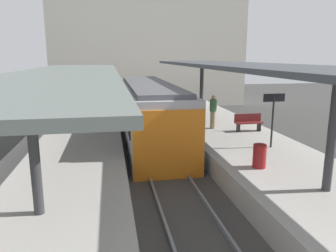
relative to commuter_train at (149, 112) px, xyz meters
name	(u,v)px	position (x,y,z in m)	size (l,w,h in m)	color
ground_plane	(163,172)	(0.00, -4.60, -1.73)	(80.00, 80.00, 0.00)	#383835
platform_left	(67,166)	(-3.80, -4.60, -1.23)	(4.40, 28.00, 1.00)	#ADA8A0
platform_right	(250,155)	(3.80, -4.60, -1.23)	(4.40, 28.00, 1.00)	#ADA8A0
track_ballast	(163,170)	(0.00, -4.60, -1.63)	(3.20, 28.00, 0.20)	#423F3D
rail_near_side	(146,167)	(-0.72, -4.60, -1.46)	(0.08, 28.00, 0.14)	slate
rail_far_side	(180,165)	(0.72, -4.60, -1.46)	(0.08, 28.00, 0.14)	slate
commuter_train	(149,112)	(0.00, 0.00, 0.00)	(2.78, 11.96, 3.10)	#ADADB2
canopy_left	(65,75)	(-3.80, -3.20, 2.21)	(4.18, 21.00, 3.05)	#333335
canopy_right	(242,67)	(3.80, -3.20, 2.49)	(4.18, 21.00, 3.34)	#333335
platform_bench	(248,122)	(4.71, -2.22, -0.26)	(1.40, 0.41, 0.86)	black
platform_sign	(273,108)	(4.40, -5.17, 0.90)	(0.90, 0.08, 2.21)	#262628
litter_bin	(259,156)	(2.80, -7.40, -0.33)	(0.44, 0.44, 0.80)	maroon
passenger_near_bench	(213,111)	(3.15, -1.32, 0.16)	(0.36, 0.36, 1.71)	#998460
station_building_backdrop	(148,48)	(1.80, 15.40, 3.77)	(18.00, 6.00, 11.00)	beige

